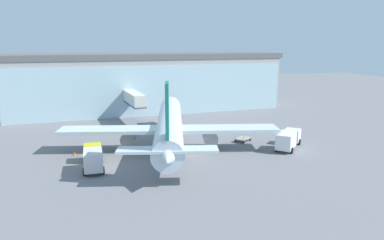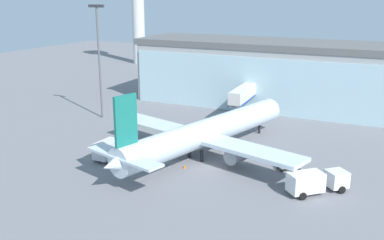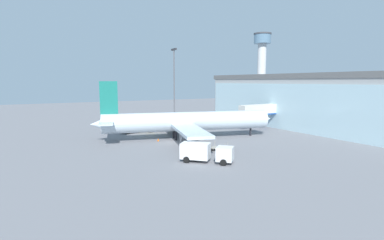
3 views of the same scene
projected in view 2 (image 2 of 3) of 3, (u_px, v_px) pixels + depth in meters
name	position (u px, v px, depth m)	size (l,w,h in m)	color
ground	(208.00, 167.00, 59.68)	(240.00, 240.00, 0.00)	slate
terminal_building	(289.00, 75.00, 89.62)	(62.95, 18.63, 13.07)	#9F9F9F
jet_bridge	(245.00, 94.00, 82.30)	(3.27, 12.95, 5.86)	silver
apron_light_mast	(99.00, 53.00, 80.14)	(3.20, 0.40, 20.37)	#59595E
airplane	(205.00, 133.00, 63.04)	(31.57, 36.02, 11.29)	silver
catering_truck	(114.00, 147.00, 63.18)	(2.63, 7.35, 2.65)	yellow
fuel_truck	(316.00, 181.00, 51.69)	(6.64, 6.79, 2.65)	silver
baggage_cart	(289.00, 166.00, 58.82)	(3.19, 2.98, 1.50)	#9E998C
safety_cone_nose	(185.00, 166.00, 59.30)	(0.36, 0.36, 0.55)	orange
safety_cone_wingtip	(127.00, 139.00, 70.11)	(0.36, 0.36, 0.55)	orange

